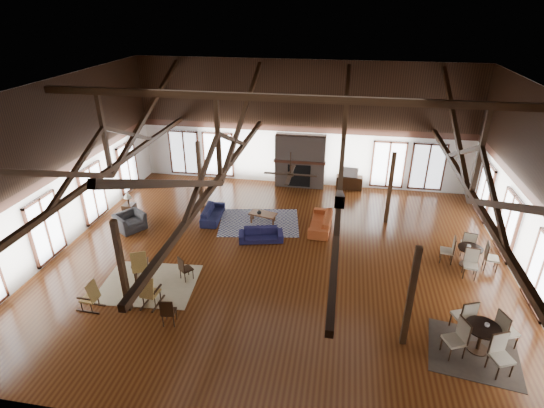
% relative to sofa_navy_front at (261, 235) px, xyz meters
% --- Properties ---
extents(floor, '(16.00, 16.00, 0.00)m').
position_rel_sofa_navy_front_xyz_m(floor, '(0.86, -1.13, -0.25)').
color(floor, '#592F12').
rests_on(floor, ground).
extents(ceiling, '(16.00, 14.00, 0.02)m').
position_rel_sofa_navy_front_xyz_m(ceiling, '(0.86, -1.13, 5.75)').
color(ceiling, black).
rests_on(ceiling, wall_back).
extents(wall_back, '(16.00, 0.02, 6.00)m').
position_rel_sofa_navy_front_xyz_m(wall_back, '(0.86, 5.87, 2.75)').
color(wall_back, silver).
rests_on(wall_back, floor).
extents(wall_front, '(16.00, 0.02, 6.00)m').
position_rel_sofa_navy_front_xyz_m(wall_front, '(0.86, -8.13, 2.75)').
color(wall_front, silver).
rests_on(wall_front, floor).
extents(wall_left, '(0.02, 14.00, 6.00)m').
position_rel_sofa_navy_front_xyz_m(wall_left, '(-7.14, -1.13, 2.75)').
color(wall_left, silver).
rests_on(wall_left, floor).
extents(wall_right, '(0.02, 14.00, 6.00)m').
position_rel_sofa_navy_front_xyz_m(wall_right, '(8.86, -1.13, 2.75)').
color(wall_right, silver).
rests_on(wall_right, floor).
extents(roof_truss, '(15.60, 14.07, 3.14)m').
position_rel_sofa_navy_front_xyz_m(roof_truss, '(0.86, -1.13, 3.78)').
color(roof_truss, '#331B0E').
rests_on(roof_truss, wall_back).
extents(post_grid, '(8.16, 7.16, 3.05)m').
position_rel_sofa_navy_front_xyz_m(post_grid, '(0.86, -1.13, 1.28)').
color(post_grid, '#331B0E').
rests_on(post_grid, floor).
extents(fireplace, '(2.50, 0.69, 2.60)m').
position_rel_sofa_navy_front_xyz_m(fireplace, '(0.86, 5.54, 1.04)').
color(fireplace, '#66574E').
rests_on(fireplace, floor).
extents(ceiling_fan, '(1.60, 1.60, 0.75)m').
position_rel_sofa_navy_front_xyz_m(ceiling_fan, '(1.36, -2.13, 3.49)').
color(ceiling_fan, black).
rests_on(ceiling_fan, roof_truss).
extents(sofa_navy_front, '(1.80, 1.04, 0.49)m').
position_rel_sofa_navy_front_xyz_m(sofa_navy_front, '(0.00, 0.00, 0.00)').
color(sofa_navy_front, '#181740').
rests_on(sofa_navy_front, floor).
extents(sofa_navy_left, '(1.83, 0.82, 0.52)m').
position_rel_sofa_navy_front_xyz_m(sofa_navy_left, '(-2.35, 1.40, 0.01)').
color(sofa_navy_left, '#141638').
rests_on(sofa_navy_left, floor).
extents(sofa_orange, '(2.09, 0.90, 0.60)m').
position_rel_sofa_navy_front_xyz_m(sofa_orange, '(2.20, 1.36, 0.05)').
color(sofa_orange, '#9B431E').
rests_on(sofa_orange, floor).
extents(coffee_table, '(1.20, 0.80, 0.42)m').
position_rel_sofa_navy_front_xyz_m(coffee_table, '(-0.20, 1.46, 0.12)').
color(coffee_table, brown).
rests_on(coffee_table, floor).
extents(vase, '(0.24, 0.24, 0.19)m').
position_rel_sofa_navy_front_xyz_m(vase, '(-0.35, 1.37, 0.27)').
color(vase, '#B2B2B2').
rests_on(vase, coffee_table).
extents(armchair, '(1.36, 1.40, 0.69)m').
position_rel_sofa_navy_front_xyz_m(armchair, '(-5.38, -0.02, 0.10)').
color(armchair, '#29282B').
rests_on(armchair, floor).
extents(side_table_lamp, '(0.46, 0.46, 1.18)m').
position_rel_sofa_navy_front_xyz_m(side_table_lamp, '(-5.88, 0.93, 0.20)').
color(side_table_lamp, black).
rests_on(side_table_lamp, floor).
extents(rocking_chair_a, '(0.76, 0.97, 1.11)m').
position_rel_sofa_navy_front_xyz_m(rocking_chair_a, '(-3.42, -3.17, 0.28)').
color(rocking_chair_a, '#A07C3C').
rests_on(rocking_chair_a, floor).
extents(rocking_chair_b, '(0.49, 0.85, 1.06)m').
position_rel_sofa_navy_front_xyz_m(rocking_chair_b, '(-2.57, -4.36, 0.25)').
color(rocking_chair_b, '#A07C3C').
rests_on(rocking_chair_b, floor).
extents(rocking_chair_c, '(0.78, 0.45, 0.98)m').
position_rel_sofa_navy_front_xyz_m(rocking_chair_c, '(-4.21, -4.81, 0.22)').
color(rocking_chair_c, '#A07C3C').
rests_on(rocking_chair_c, floor).
extents(side_chair_a, '(0.52, 0.52, 0.88)m').
position_rel_sofa_navy_front_xyz_m(side_chair_a, '(-2.00, -2.94, 0.26)').
color(side_chair_a, black).
rests_on(side_chair_a, floor).
extents(side_chair_b, '(0.43, 0.43, 0.91)m').
position_rel_sofa_navy_front_xyz_m(side_chair_b, '(-1.67, -5.08, 0.28)').
color(side_chair_b, black).
rests_on(side_chair_b, floor).
extents(cafe_table_near, '(2.10, 2.10, 1.09)m').
position_rel_sofa_navy_front_xyz_m(cafe_table_near, '(6.80, -4.57, 0.30)').
color(cafe_table_near, black).
rests_on(cafe_table_near, floor).
extents(cafe_table_far, '(1.94, 1.94, 1.00)m').
position_rel_sofa_navy_front_xyz_m(cafe_table_far, '(7.46, -0.42, 0.25)').
color(cafe_table_far, black).
rests_on(cafe_table_far, floor).
extents(cup_near, '(0.17, 0.17, 0.10)m').
position_rel_sofa_navy_front_xyz_m(cup_near, '(6.89, -4.54, 0.59)').
color(cup_near, '#B2B2B2').
rests_on(cup_near, cafe_table_near).
extents(cup_far, '(0.15, 0.15, 0.11)m').
position_rel_sofa_navy_front_xyz_m(cup_far, '(7.39, -0.44, 0.52)').
color(cup_far, '#B2B2B2').
rests_on(cup_far, cafe_table_far).
extents(tv_console, '(1.25, 0.47, 0.63)m').
position_rel_sofa_navy_front_xyz_m(tv_console, '(3.29, 5.62, 0.07)').
color(tv_console, black).
rests_on(tv_console, floor).
extents(television, '(0.89, 0.22, 0.51)m').
position_rel_sofa_navy_front_xyz_m(television, '(3.25, 5.62, 0.63)').
color(television, '#B2B2B2').
rests_on(television, tv_console).
extents(rug_tan, '(3.20, 2.61, 0.01)m').
position_rel_sofa_navy_front_xyz_m(rug_tan, '(-3.08, -3.35, -0.24)').
color(rug_tan, tan).
rests_on(rug_tan, floor).
extents(rug_navy, '(3.59, 2.92, 0.01)m').
position_rel_sofa_navy_front_xyz_m(rug_navy, '(-0.36, 1.40, -0.24)').
color(rug_navy, '#181B44').
rests_on(rug_navy, floor).
extents(rug_dark, '(2.54, 2.37, 0.01)m').
position_rel_sofa_navy_front_xyz_m(rug_dark, '(6.67, -4.70, -0.24)').
color(rug_dark, black).
rests_on(rug_dark, floor).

